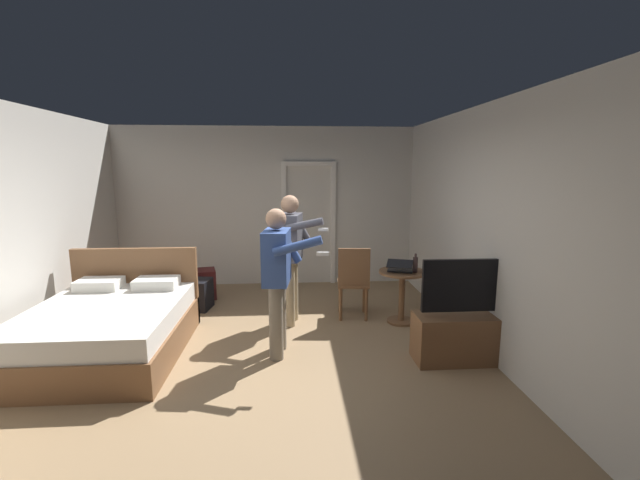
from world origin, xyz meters
The scene contains 14 objects.
ground_plane centered at (0.00, 0.00, 0.00)m, with size 6.55×6.55×0.00m, color #997A56.
wall_back centered at (0.00, 3.04, 1.36)m, with size 5.29×0.12×2.72m, color beige.
wall_right centered at (2.58, 0.00, 1.36)m, with size 0.12×6.20×2.72m, color beige.
doorway_frame centered at (0.72, 2.96, 1.22)m, with size 0.93×0.08×2.13m.
bed centered at (-1.58, 0.27, 0.30)m, with size 1.55×1.93×1.02m.
tv_flatscreen centered at (2.22, -0.17, 0.33)m, with size 1.04×0.40×1.11m.
side_table centered at (1.86, 0.97, 0.47)m, with size 0.61×0.61×0.70m.
laptop centered at (1.82, 0.92, 0.75)m, with size 0.41×0.42×0.16m.
bottle_on_table centered at (2.00, 0.89, 0.80)m, with size 0.06×0.06×0.25m.
wooden_chair centered at (1.25, 1.15, 0.54)m, with size 0.46×0.46×0.99m.
person_blue_shirt centered at (0.27, 0.13, 0.94)m, with size 0.68×0.67×1.61m.
person_striped_shirt centered at (0.41, 1.06, 0.98)m, with size 0.63×0.67×1.69m.
suitcase_dark centered at (-1.00, 1.69, 0.22)m, with size 0.45×0.38×0.43m, color black.
suitcase_small centered at (-1.03, 2.19, 0.23)m, with size 0.50×0.36×0.46m, color #4C1919.
Camera 1 is at (0.42, -4.21, 2.03)m, focal length 23.33 mm.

